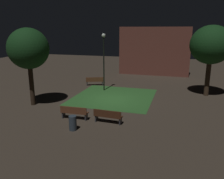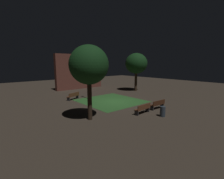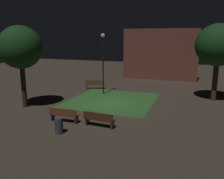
# 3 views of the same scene
# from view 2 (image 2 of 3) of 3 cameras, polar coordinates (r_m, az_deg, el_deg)

# --- Properties ---
(ground_plane) EXTENTS (60.00, 60.00, 0.00)m
(ground_plane) POSITION_cam_2_polar(r_m,az_deg,el_deg) (18.69, 1.43, -4.42)
(ground_plane) COLOR #3D3328
(grass_lawn) EXTENTS (6.70, 6.99, 0.01)m
(grass_lawn) POSITION_cam_2_polar(r_m,az_deg,el_deg) (19.21, -0.48, -4.03)
(grass_lawn) COLOR #2D6028
(grass_lawn) RESTS_ON ground
(bench_corner) EXTENTS (1.82, 0.55, 0.88)m
(bench_corner) POSITION_cam_2_polar(r_m,az_deg,el_deg) (14.54, 10.97, -6.65)
(bench_corner) COLOR brown
(bench_corner) RESTS_ON ground
(bench_lawn_edge) EXTENTS (1.82, 0.57, 0.88)m
(bench_lawn_edge) POSITION_cam_2_polar(r_m,az_deg,el_deg) (16.35, 16.02, -5.06)
(bench_lawn_edge) COLOR #422314
(bench_lawn_edge) RESTS_ON ground
(bench_path_side) EXTENTS (1.85, 1.10, 0.88)m
(bench_path_side) POSITION_cam_2_polar(r_m,az_deg,el_deg) (20.30, -13.62, -2.19)
(bench_path_side) COLOR brown
(bench_path_side) RESTS_ON ground
(tree_tall_center) EXTENTS (3.01, 3.01, 5.83)m
(tree_tall_center) POSITION_cam_2_polar(r_m,az_deg,el_deg) (12.37, -8.25, 8.52)
(tree_tall_center) COLOR #2D2116
(tree_tall_center) RESTS_ON ground
(tree_back_left) EXTENTS (3.50, 3.50, 6.06)m
(tree_back_left) POSITION_cam_2_polar(r_m,az_deg,el_deg) (26.13, 8.65, 9.11)
(tree_back_left) COLOR #38281C
(tree_back_left) RESTS_ON ground
(lamp_post_path_center) EXTENTS (0.36, 0.36, 5.33)m
(lamp_post_path_center) POSITION_cam_2_polar(r_m,az_deg,el_deg) (19.33, -7.66, 6.57)
(lamp_post_path_center) COLOR black
(lamp_post_path_center) RESTS_ON ground
(trash_bin) EXTENTS (0.45, 0.45, 0.87)m
(trash_bin) POSITION_cam_2_polar(r_m,az_deg,el_deg) (14.22, 17.61, -7.49)
(trash_bin) COLOR #2D3842
(trash_bin) RESTS_ON ground
(building_wall_backdrop) EXTENTS (8.73, 0.80, 5.98)m
(building_wall_backdrop) POSITION_cam_2_polar(r_m,az_deg,el_deg) (28.91, -11.47, 6.25)
(building_wall_backdrop) COLOR brown
(building_wall_backdrop) RESTS_ON ground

